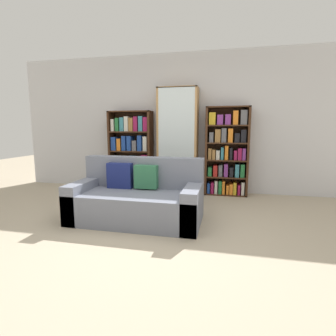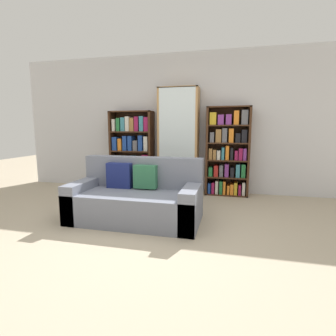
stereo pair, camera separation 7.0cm
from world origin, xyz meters
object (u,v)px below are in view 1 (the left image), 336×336
Objects in this scene: wine_bottle at (198,195)px; bookshelf_right at (227,152)px; display_cabinet at (178,141)px; couch at (137,199)px; bookshelf_left at (132,151)px.

bookshelf_right is at bearing 60.68° from wine_bottle.
display_cabinet is 1.25m from wine_bottle.
display_cabinet reaches higher than bookshelf_right.
bookshelf_left is at bearing 112.72° from couch.
bookshelf_right is (0.93, 0.02, -0.20)m from display_cabinet.
couch is at bearing -67.28° from bookshelf_left.
wine_bottle is at bearing -119.32° from bookshelf_right.
bookshelf_right is 1.10m from wine_bottle.
couch is 1.91m from bookshelf_left.
couch is 4.44× the size of wine_bottle.
bookshelf_left is 1.77m from wine_bottle.
couch is 1.85m from display_cabinet.
bookshelf_left is at bearing -180.00° from bookshelf_right.
couch is 1.06× the size of bookshelf_right.
display_cabinet is (0.96, -0.02, 0.22)m from bookshelf_left.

